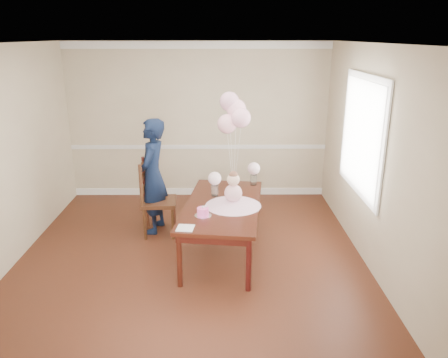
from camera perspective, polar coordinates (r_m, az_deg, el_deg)
floor at (r=5.77m, az=-4.37°, el=-10.66°), size 4.50×5.00×0.00m
ceiling at (r=5.05m, az=-5.14°, el=17.24°), size 4.50×5.00×0.02m
wall_back at (r=7.68m, az=-3.40°, el=7.49°), size 4.50×0.02×2.70m
wall_front at (r=2.94m, az=-8.24°, el=-11.20°), size 4.50×0.02×2.70m
wall_left at (r=5.87m, az=-27.23°, el=2.05°), size 0.02×5.00×2.70m
wall_right at (r=5.56m, az=19.11°, el=2.27°), size 0.02×5.00×2.70m
chair_rail_trim at (r=7.77m, az=-3.34°, el=4.21°), size 4.50×0.02×0.07m
crown_molding at (r=7.54m, az=-3.59°, el=17.07°), size 4.50×0.02×0.12m
baseboard_trim at (r=8.01m, az=-3.23°, el=-1.62°), size 4.50×0.02×0.12m
window_frame at (r=5.96m, az=17.58°, el=5.46°), size 0.02×1.66×1.56m
window_blinds at (r=5.95m, az=17.41°, el=5.47°), size 0.01×1.50×1.40m
dining_table_top at (r=5.67m, az=-0.18°, el=-3.46°), size 1.17×1.99×0.05m
table_apron at (r=5.70m, az=-0.18°, el=-4.12°), size 1.06×1.89×0.09m
table_leg_fl at (r=5.11m, az=-5.84°, el=-10.56°), size 0.07×0.07×0.66m
table_leg_fr at (r=5.01m, az=3.23°, el=-11.09°), size 0.07×0.07×0.66m
table_leg_bl at (r=6.65m, az=-2.70°, el=-3.39°), size 0.07×0.07×0.66m
table_leg_br at (r=6.58m, az=4.16°, el=-3.67°), size 0.07×0.07×0.66m
baby_skirt at (r=5.59m, az=1.21°, el=-3.02°), size 0.80×0.80×0.09m
baby_torso at (r=5.54m, az=1.22°, el=-1.84°), size 0.23×0.23×0.23m
baby_head at (r=5.49m, az=1.23°, el=-0.08°), size 0.16×0.16×0.16m
baby_hair at (r=5.47m, az=1.23°, el=0.48°), size 0.11×0.11×0.11m
cake_platter at (r=5.30m, az=-2.76°, el=-4.79°), size 0.23×0.23×0.01m
birthday_cake at (r=5.28m, az=-2.77°, el=-4.28°), size 0.16×0.16×0.09m
cake_flower_a at (r=5.25m, az=-2.78°, el=-3.66°), size 0.03×0.03×0.03m
cake_flower_b at (r=5.27m, az=-2.44°, el=-3.60°), size 0.03×0.03×0.03m
rose_vase_near at (r=5.92m, az=-1.22°, el=-1.50°), size 0.11×0.11×0.15m
roses_near at (r=5.86m, az=-1.23°, el=0.07°), size 0.18×0.18×0.18m
rose_vase_far at (r=6.36m, az=3.88°, el=-0.09°), size 0.11×0.11×0.15m
roses_far at (r=6.31m, az=3.91°, el=1.37°), size 0.18×0.18×0.18m
napkin at (r=4.98m, az=-5.07°, el=-6.39°), size 0.21×0.21×0.01m
balloon_weight at (r=6.13m, az=1.27°, el=-1.42°), size 0.04×0.04×0.02m
balloon_a at (r=5.89m, az=0.41°, el=7.21°), size 0.26×0.26×0.26m
balloon_b at (r=5.81m, az=2.23°, el=7.98°), size 0.26×0.26×0.26m
balloon_c at (r=5.94m, az=1.61°, el=9.14°), size 0.26×0.26×0.26m
balloon_d at (r=5.96m, az=0.72°, el=10.09°), size 0.26×0.26×0.26m
balloon_ribbon_a at (r=6.02m, az=0.84°, el=2.16°), size 0.09×0.01×0.79m
balloon_ribbon_b at (r=5.97m, az=1.73°, el=2.50°), size 0.09×0.06×0.88m
balloon_ribbon_c at (r=6.03m, az=1.43°, el=3.12°), size 0.03×0.09×0.98m
balloon_ribbon_d at (r=6.03m, az=0.99°, el=3.60°), size 0.07×0.11×1.07m
dining_chair_seat at (r=6.38m, az=-8.49°, el=-2.97°), size 0.51×0.51×0.05m
chair_leg_fl at (r=6.32m, az=-10.30°, el=-5.83°), size 0.05×0.05×0.47m
chair_leg_fr at (r=6.29m, az=-6.70°, el=-5.78°), size 0.05×0.05×0.47m
chair_leg_bl at (r=6.68m, az=-9.96°, el=-4.45°), size 0.05×0.05×0.47m
chair_leg_br at (r=6.65m, az=-6.56°, el=-4.40°), size 0.05×0.05×0.47m
chair_back_post_l at (r=6.11m, az=-10.81°, el=-0.90°), size 0.05×0.05×0.61m
chair_back_post_r at (r=6.48m, az=-10.43°, el=0.25°), size 0.05×0.05×0.61m
chair_slat_low at (r=6.34m, az=-10.54°, el=-1.44°), size 0.06×0.44×0.05m
chair_slat_mid at (r=6.28m, az=-10.64°, el=0.07°), size 0.06×0.44×0.05m
chair_slat_top at (r=6.23m, az=-10.73°, el=1.60°), size 0.06×0.44×0.05m
woman at (r=6.39m, az=-9.28°, el=0.34°), size 0.50×0.67×1.69m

